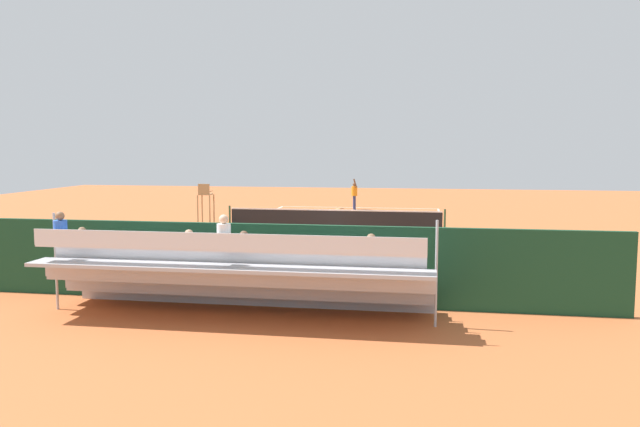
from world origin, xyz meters
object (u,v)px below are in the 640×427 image
at_px(tennis_net, 334,219).
at_px(tennis_racket, 338,209).
at_px(courtside_bench, 345,277).
at_px(equipment_bag, 276,290).
at_px(tennis_ball_near, 374,213).
at_px(umpire_chair, 205,201).
at_px(tennis_player, 354,193).
at_px(bleacher_stand, 234,275).

xyz_separation_m(tennis_net, tennis_racket, (1.18, -9.81, -0.49)).
height_order(courtside_bench, equipment_bag, courtside_bench).
bearing_deg(equipment_bag, tennis_ball_near, -92.20).
xyz_separation_m(tennis_net, umpire_chair, (6.20, 0.33, 0.81)).
distance_m(tennis_net, tennis_player, 9.80).
xyz_separation_m(bleacher_stand, umpire_chair, (6.10, -15.03, 0.36)).
bearing_deg(umpire_chair, tennis_ball_near, -132.51).
distance_m(courtside_bench, tennis_ball_near, 21.08).
height_order(tennis_net, umpire_chair, umpire_chair).
relative_size(bleacher_stand, tennis_racket, 15.75).
xyz_separation_m(equipment_bag, tennis_ball_near, (-0.81, -21.18, -0.15)).
bearing_deg(umpire_chair, tennis_player, -120.83).
distance_m(tennis_player, tennis_ball_near, 2.64).
height_order(equipment_bag, tennis_ball_near, equipment_bag).
xyz_separation_m(umpire_chair, courtside_bench, (-8.42, 12.94, -0.76)).
bearing_deg(tennis_net, equipment_bag, 91.80).
xyz_separation_m(equipment_bag, tennis_racket, (1.60, -23.21, -0.16)).
height_order(umpire_chair, tennis_player, umpire_chair).
distance_m(tennis_racket, tennis_ball_near, 3.15).
relative_size(equipment_bag, tennis_ball_near, 13.64).
xyz_separation_m(bleacher_stand, equipment_bag, (-0.53, -1.96, -0.77)).
distance_m(umpire_chair, equipment_bag, 14.69).
height_order(bleacher_stand, umpire_chair, bleacher_stand).
bearing_deg(tennis_net, tennis_player, -89.04).
height_order(bleacher_stand, tennis_player, bleacher_stand).
bearing_deg(tennis_net, tennis_ball_near, -99.03).
bearing_deg(tennis_racket, tennis_net, 96.87).
relative_size(equipment_bag, tennis_player, 0.47).
bearing_deg(courtside_bench, equipment_bag, 4.09).
relative_size(bleacher_stand, equipment_bag, 10.07).
bearing_deg(tennis_ball_near, umpire_chair, 47.49).
bearing_deg(umpire_chair, equipment_bag, 116.87).
bearing_deg(tennis_player, tennis_racket, -1.15).
distance_m(bleacher_stand, umpire_chair, 16.22).
bearing_deg(bleacher_stand, courtside_bench, -138.02).
xyz_separation_m(umpire_chair, tennis_racket, (-5.02, -10.14, -1.30)).
relative_size(courtside_bench, equipment_bag, 2.00).
distance_m(tennis_net, tennis_racket, 9.89).
height_order(equipment_bag, tennis_player, tennis_player).
bearing_deg(courtside_bench, tennis_net, -80.51).
distance_m(tennis_player, tennis_racket, 1.43).
bearing_deg(bleacher_stand, tennis_player, -89.87).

